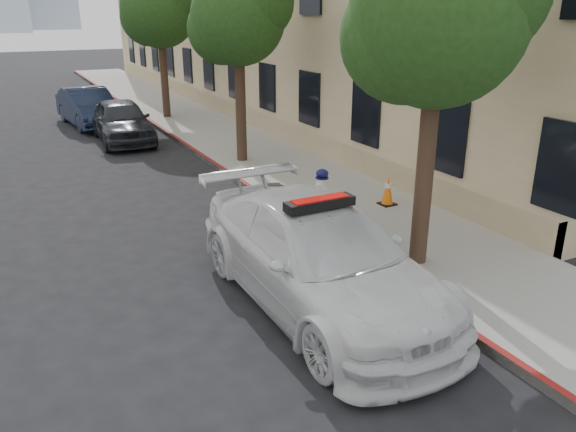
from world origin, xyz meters
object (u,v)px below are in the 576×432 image
(parked_car_far, at_px, (89,107))
(traffic_cone, at_px, (388,191))
(fire_hydrant, at_px, (322,189))
(police_car, at_px, (319,256))
(parked_car_mid, at_px, (122,121))

(parked_car_far, relative_size, traffic_cone, 6.70)
(fire_hydrant, bearing_deg, police_car, -144.31)
(parked_car_far, bearing_deg, parked_car_mid, -87.29)
(parked_car_mid, bearing_deg, traffic_cone, -66.74)
(parked_car_far, height_order, fire_hydrant, parked_car_far)
(police_car, relative_size, traffic_cone, 8.34)
(parked_car_mid, bearing_deg, police_car, -86.56)
(parked_car_mid, xyz_separation_m, parked_car_far, (-0.55, 3.50, -0.00))
(police_car, bearing_deg, parked_car_far, 92.36)
(police_car, distance_m, traffic_cone, 4.67)
(traffic_cone, bearing_deg, fire_hydrant, 160.79)
(police_car, distance_m, fire_hydrant, 4.10)
(parked_car_mid, xyz_separation_m, fire_hydrant, (2.41, -9.51, -0.14))
(police_car, xyz_separation_m, parked_car_far, (-0.84, 16.50, -0.07))
(fire_hydrant, bearing_deg, parked_car_far, 79.79)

